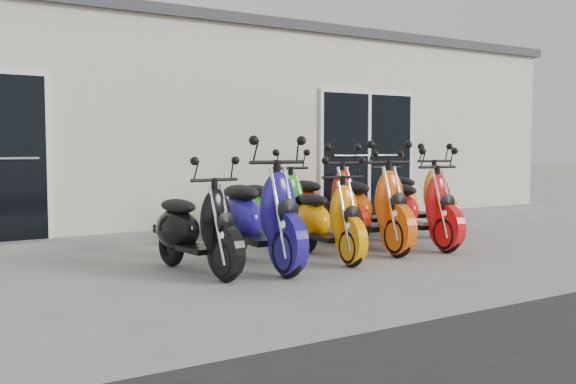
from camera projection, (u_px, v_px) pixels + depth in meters
name	position (u px, v px, depth m)	size (l,w,h in m)	color
ground	(313.00, 255.00, 7.99)	(80.00, 80.00, 0.00)	gray
building	(162.00, 134.00, 12.29)	(14.00, 6.00, 3.20)	beige
roof_cap	(161.00, 45.00, 12.17)	(14.20, 6.20, 0.16)	#3F3F42
front_step	(239.00, 231.00, 9.70)	(14.00, 0.40, 0.15)	gray
door_left	(6.00, 154.00, 8.06)	(1.07, 0.08, 2.22)	black
door_right	(368.00, 152.00, 11.11)	(2.02, 0.08, 2.22)	black
scooter_front_black	(195.00, 215.00, 6.76)	(0.62, 1.70, 1.25)	black
scooter_front_blue	(258.00, 202.00, 7.09)	(0.72, 1.98, 1.47)	navy
scooter_front_orange_a	(327.00, 208.00, 7.62)	(0.61, 1.68, 1.24)	#FF9703
scooter_front_orange_b	(369.00, 195.00, 8.32)	(0.70, 1.93, 1.43)	#FB590A
scooter_front_red	(417.00, 197.00, 8.63)	(0.66, 1.82, 1.34)	red
scooter_back_green	(272.00, 197.00, 8.68)	(0.65, 1.79, 1.32)	green
scooter_back_red	(322.00, 193.00, 9.05)	(0.69, 1.88, 1.39)	#B11E08
scooter_back_blue	(368.00, 194.00, 9.56)	(0.64, 1.76, 1.30)	navy
scooter_back_yellow	(416.00, 188.00, 9.97)	(0.69, 1.90, 1.40)	orange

